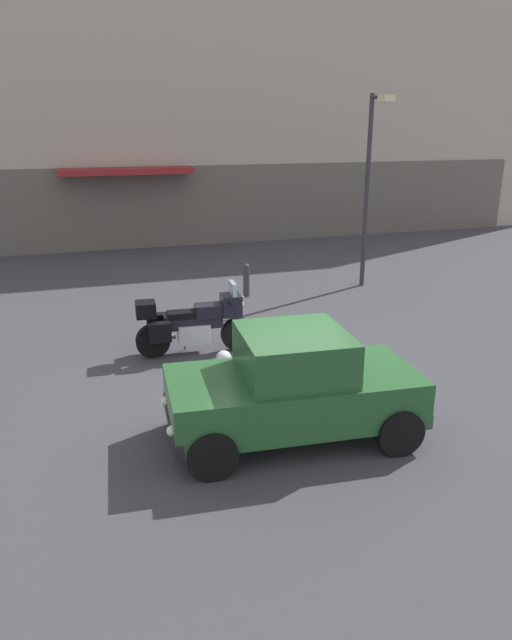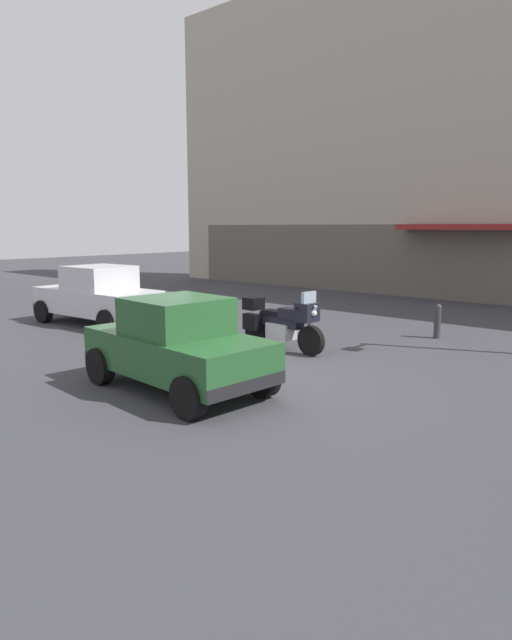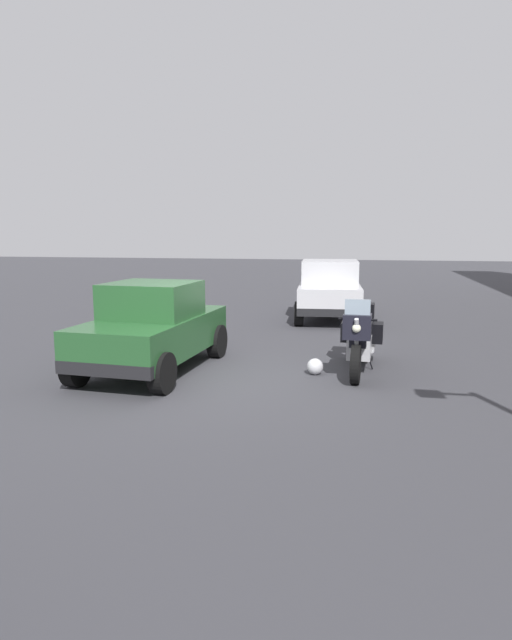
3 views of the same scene
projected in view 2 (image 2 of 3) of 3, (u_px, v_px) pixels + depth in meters
name	position (u px, v px, depth m)	size (l,w,h in m)	color
ground_plane	(248.00, 380.00, 9.76)	(80.00, 80.00, 0.00)	#38383D
motorcycle	(281.00, 322.00, 12.13)	(2.26, 0.78, 1.36)	black
helmet	(274.00, 351.00, 11.40)	(0.28, 0.28, 0.28)	silver
car_hatchback_near	(98.00, 296.00, 15.25)	(3.95, 2.00, 1.64)	silver
car_compact_side	(177.00, 345.00, 9.04)	(3.56, 1.94, 1.56)	#235128
bollard_curbside	(438.00, 320.00, 13.38)	(0.16, 0.16, 0.85)	#333338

